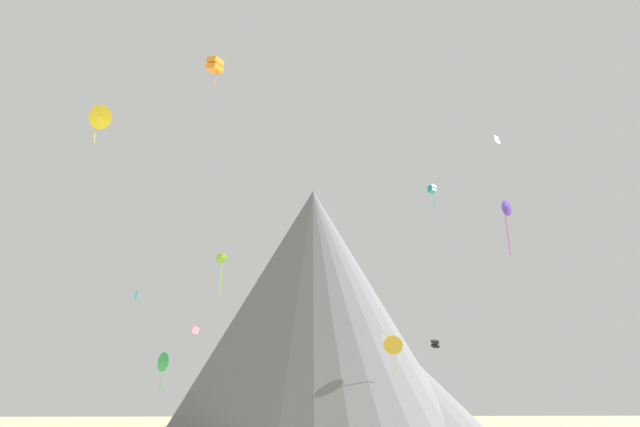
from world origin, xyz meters
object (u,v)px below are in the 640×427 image
Objects in this scene: kite_white_low at (387,338)px; kite_yellow_high at (99,117)px; kite_pink_low at (196,330)px; kite_green_low at (162,362)px; kite_teal_high at (432,189)px; kite_gold_low at (393,346)px; rock_massif at (326,323)px; kite_lime_mid at (221,259)px; kite_cyan_low at (136,295)px; kite_orange_high at (215,65)px; kite_black_low at (435,344)px; kite_indigo_mid at (507,209)px; kite_blue_high at (497,140)px.

kite_yellow_high is at bearing -123.10° from kite_white_low.
kite_yellow_high is at bearing 17.98° from kite_pink_low.
kite_green_low is 1.18× the size of kite_teal_high.
kite_yellow_high is (-33.94, -17.34, 21.10)m from kite_gold_low.
rock_massif is 50.31m from kite_lime_mid.
kite_lime_mid is at bearing -19.94° from kite_cyan_low.
kite_pink_low is (-23.47, -10.15, 0.35)m from kite_gold_low.
kite_white_low is 1.19× the size of kite_lime_mid.
kite_orange_high is (5.61, -1.93, 22.43)m from kite_cyan_low.
kite_pink_low is 40.69m from kite_black_low.
kite_indigo_mid reaches higher than kite_black_low.
rock_massif is 81.52× the size of kite_cyan_low.
kite_cyan_low is 20.52m from kite_yellow_high.
rock_massif is 63.05m from kite_orange_high.
kite_gold_low is 28.10m from kite_green_low.
rock_massif is 14.77× the size of kite_lime_mid.
kite_blue_high is (38.19, 6.09, 27.03)m from kite_pink_low.
kite_pink_low is at bearing 30.72° from kite_gold_low.
kite_pink_low is 0.20× the size of kite_lime_mid.
kite_orange_high is at bearing 53.71° from kite_gold_low.
kite_yellow_high reaches higher than kite_cyan_low.
kite_lime_mid reaches higher than kite_white_low.
kite_yellow_high is at bearing 34.39° from kite_gold_low.
kite_cyan_low is (-4.08, -10.94, 1.61)m from kite_pink_low.
kite_blue_high is 0.27× the size of kite_yellow_high.
kite_blue_high is at bearing 34.61° from kite_indigo_mid.
kite_orange_high is 34.17m from kite_green_low.
kite_cyan_low is (-42.27, -17.03, -25.42)m from kite_blue_high.
kite_blue_high is at bearing 29.71° from kite_yellow_high.
kite_pink_low is at bearing -3.89° from kite_cyan_low.
kite_blue_high is at bearing -44.66° from kite_white_low.
rock_massif is 17.15× the size of kite_yellow_high.
kite_white_low is 52.89m from kite_yellow_high.
kite_cyan_low is 12.27m from kite_lime_mid.
kite_cyan_low is 0.30× the size of kite_orange_high.
kite_cyan_low is (-27.55, -21.09, 1.96)m from kite_gold_low.
kite_lime_mid reaches higher than kite_cyan_low.
kite_pink_low is 11.79m from kite_cyan_low.
kite_black_low reaches higher than kite_green_low.
kite_gold_low is 31.36m from kite_blue_high.
kite_cyan_low is at bearing 44.76° from kite_gold_low.
kite_pink_low is 47.18m from kite_blue_high.
kite_blue_high is 33.94m from kite_white_low.
kite_teal_high is at bearing 44.65° from kite_yellow_high.
kite_orange_high is 43.32m from kite_teal_high.
kite_lime_mid is at bearing 37.66° from kite_gold_low.
kite_teal_high reaches higher than kite_white_low.
kite_blue_high is 50.84m from kite_yellow_high.
kite_gold_low is 1.12× the size of kite_green_low.
kite_orange_high reaches higher than kite_yellow_high.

